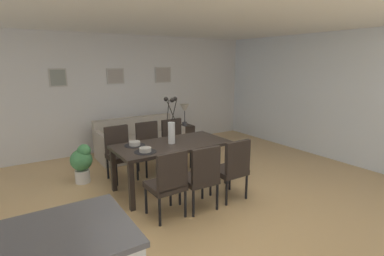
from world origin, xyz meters
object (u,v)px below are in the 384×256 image
(dining_chair_near_right, at_px, (120,150))
(centerpiece_vase, at_px, (171,126))
(sofa, at_px, (139,143))
(potted_plant, at_px, (82,162))
(dining_chair_near_left, at_px, (168,181))
(framed_picture_left, at_px, (58,78))
(side_table, at_px, (185,136))
(dining_chair_far_left, at_px, (201,175))
(table_lamp, at_px, (185,110))
(bowl_near_right, at_px, (135,143))
(dining_table, at_px, (172,148))
(dining_chair_mid_left, at_px, (232,167))
(bowl_near_left, at_px, (145,149))
(framed_picture_center, at_px, (115,76))
(dining_chair_mid_right, at_px, (175,141))
(framed_picture_right, at_px, (163,75))

(dining_chair_near_right, bearing_deg, centerpiece_vase, -54.81)
(sofa, relative_size, potted_plant, 2.66)
(dining_chair_near_left, relative_size, framed_picture_left, 2.52)
(side_table, bearing_deg, potted_plant, -160.14)
(dining_chair_far_left, height_order, table_lamp, table_lamp)
(bowl_near_right, bearing_deg, dining_chair_near_right, 93.26)
(side_table, distance_m, framed_picture_left, 3.03)
(dining_chair_far_left, relative_size, sofa, 0.52)
(dining_table, bearing_deg, dining_chair_mid_left, -58.39)
(dining_table, relative_size, side_table, 3.46)
(centerpiece_vase, xyz_separation_m, bowl_near_left, (-0.54, -0.20, -0.24))
(bowl_near_left, bearing_deg, dining_chair_near_left, -87.74)
(framed_picture_left, xyz_separation_m, framed_picture_center, (1.19, -0.00, -0.00))
(table_lamp, bearing_deg, potted_plant, -160.14)
(dining_chair_near_left, relative_size, side_table, 1.77)
(dining_chair_mid_left, bearing_deg, dining_chair_mid_right, 90.05)
(sofa, height_order, side_table, sofa)
(dining_chair_near_left, bearing_deg, dining_chair_near_right, 92.09)
(centerpiece_vase, height_order, table_lamp, centerpiece_vase)
(dining_chair_near_left, distance_m, dining_chair_far_left, 0.49)
(centerpiece_vase, height_order, side_table, centerpiece_vase)
(dining_chair_near_right, bearing_deg, dining_table, -54.90)
(dining_chair_near_right, distance_m, bowl_near_right, 0.68)
(dining_chair_near_right, bearing_deg, dining_chair_near_left, -87.91)
(bowl_near_right, xyz_separation_m, potted_plant, (-0.64, 0.78, -0.41))
(dining_chair_mid_left, relative_size, centerpiece_vase, 1.25)
(dining_chair_mid_left, bearing_deg, potted_plant, 132.88)
(dining_chair_mid_left, height_order, framed_picture_left, framed_picture_left)
(dining_chair_far_left, relative_size, framed_picture_center, 2.35)
(framed_picture_center, bearing_deg, dining_chair_mid_left, -81.18)
(framed_picture_center, bearing_deg, side_table, -24.27)
(dining_table, relative_size, framed_picture_center, 4.61)
(dining_chair_near_right, relative_size, dining_chair_mid_left, 1.00)
(centerpiece_vase, bearing_deg, potted_plant, 140.33)
(dining_table, height_order, dining_chair_mid_right, dining_chair_mid_right)
(sofa, relative_size, framed_picture_left, 4.90)
(dining_chair_near_left, xyz_separation_m, framed_picture_center, (0.52, 3.38, 1.18))
(dining_chair_mid_left, xyz_separation_m, sofa, (-0.31, 2.73, -0.23))
(dining_table, relative_size, potted_plant, 2.69)
(dining_chair_near_right, relative_size, bowl_near_left, 5.41)
(dining_chair_near_left, distance_m, framed_picture_right, 3.96)
(potted_plant, bearing_deg, framed_picture_right, 33.60)
(dining_chair_mid_left, bearing_deg, dining_table, 121.61)
(dining_table, relative_size, bowl_near_right, 10.59)
(dining_chair_near_right, distance_m, potted_plant, 0.64)
(side_table, bearing_deg, dining_chair_far_left, -117.31)
(centerpiece_vase, height_order, potted_plant, centerpiece_vase)
(dining_chair_far_left, relative_size, dining_chair_mid_left, 1.00)
(bowl_near_left, distance_m, framed_picture_center, 2.95)
(dining_chair_mid_right, bearing_deg, framed_picture_right, 68.98)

